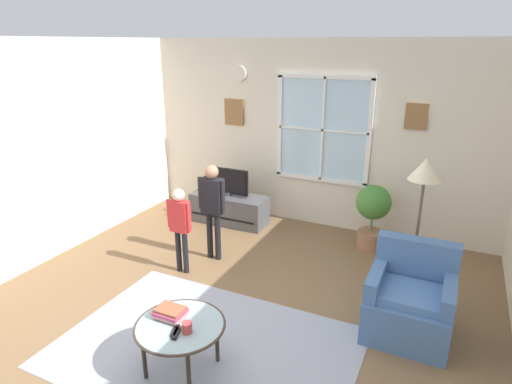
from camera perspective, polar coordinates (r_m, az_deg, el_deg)
ground_plane at (r=4.43m, az=-5.96°, el=-17.85°), size 5.87×6.53×0.02m
back_wall at (r=6.44m, az=7.78°, el=7.45°), size 5.27×0.17×2.71m
side_wall_left at (r=5.64m, az=-30.68°, el=3.17°), size 0.12×5.93×2.71m
area_rug at (r=4.24m, az=-6.57°, el=-19.68°), size 2.67×1.84×0.01m
tv_stand at (r=6.67m, az=-3.54°, el=-2.23°), size 1.18×0.46×0.44m
television at (r=6.52m, az=-3.63°, el=1.39°), size 0.64×0.08×0.42m
armchair at (r=4.46m, az=19.60°, el=-13.49°), size 0.76×0.74×0.87m
coffee_table at (r=3.79m, az=-9.98°, el=-17.20°), size 0.76×0.76×0.46m
book_stack at (r=3.84m, az=-11.23°, el=-15.33°), size 0.24×0.20×0.09m
cup at (r=3.66m, az=-9.08°, el=-17.22°), size 0.08×0.08×0.09m
remote_near_books at (r=3.67m, az=-10.46°, el=-17.87°), size 0.08×0.15×0.02m
remote_near_cup at (r=3.70m, az=-10.58°, el=-17.55°), size 0.08×0.15×0.02m
person_red_shirt at (r=5.15m, az=-9.99°, el=-3.78°), size 0.32×0.15×1.06m
person_black_shirt at (r=5.38m, az=-5.76°, el=-1.23°), size 0.38×0.17×1.25m
potted_plant_by_window at (r=5.95m, az=15.14°, el=-2.40°), size 0.46×0.46×0.88m
floor_lamp at (r=4.53m, az=21.22°, el=0.95°), size 0.32×0.32×1.60m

